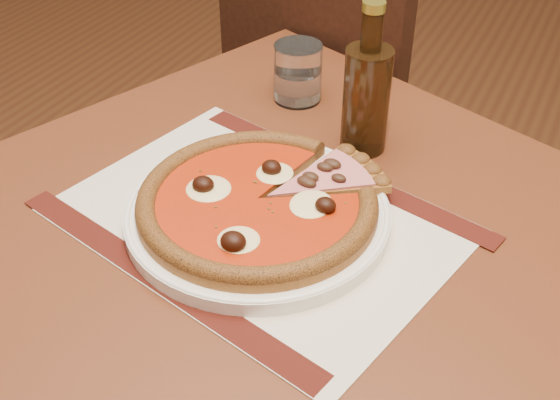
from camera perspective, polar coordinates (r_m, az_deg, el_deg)
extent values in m
cube|color=brown|center=(2.13, -13.74, -0.85)|extent=(5.00, 6.00, 0.02)
cube|color=#602E16|center=(0.84, -0.60, -3.46)|extent=(1.03, 1.03, 0.04)
cylinder|color=#602E16|center=(1.46, 0.29, -1.78)|extent=(0.05, 0.05, 0.71)
cube|color=black|center=(1.60, 6.19, 4.99)|extent=(0.50, 0.50, 0.04)
cylinder|color=black|center=(1.79, 13.63, -0.75)|extent=(0.04, 0.04, 0.40)
cylinder|color=black|center=(1.93, 4.53, 3.47)|extent=(0.04, 0.04, 0.40)
cylinder|color=black|center=(1.55, 7.19, -6.98)|extent=(0.04, 0.04, 0.40)
cylinder|color=black|center=(1.71, -2.59, -1.61)|extent=(0.04, 0.04, 0.40)
cube|color=black|center=(1.35, 2.20, 10.19)|extent=(0.41, 0.14, 0.43)
cube|color=beige|center=(0.84, -1.82, -1.68)|extent=(0.51, 0.42, 0.00)
cylinder|color=white|center=(0.83, -1.84, -1.15)|extent=(0.31, 0.31, 0.02)
cylinder|color=brown|center=(0.82, -1.86, -0.33)|extent=(0.28, 0.28, 0.01)
torus|color=brown|center=(0.82, -1.86, 0.00)|extent=(0.28, 0.28, 0.02)
cylinder|color=#A22F07|center=(0.82, -1.87, 0.06)|extent=(0.24, 0.24, 0.00)
ellipsoid|color=#F3E5A3|center=(0.85, -0.54, 2.20)|extent=(0.05, 0.04, 0.01)
ellipsoid|color=#F3E5A3|center=(0.84, -7.03, 1.32)|extent=(0.05, 0.04, 0.01)
ellipsoid|color=#F3E5A3|center=(0.78, -2.85, -1.87)|extent=(0.05, 0.04, 0.01)
ellipsoid|color=#F3E5A3|center=(0.80, 3.72, -0.29)|extent=(0.05, 0.04, 0.01)
ellipsoid|color=black|center=(0.85, -0.62, 3.31)|extent=(0.03, 0.02, 0.02)
ellipsoid|color=black|center=(0.83, -7.79, 2.03)|extent=(0.03, 0.02, 0.02)
ellipsoid|color=black|center=(0.76, -3.21, -1.59)|extent=(0.03, 0.02, 0.02)
ellipsoid|color=black|center=(0.79, 4.38, 0.01)|extent=(0.03, 0.02, 0.02)
ellipsoid|color=#331D12|center=(0.83, 2.26, 1.24)|extent=(0.02, 0.02, 0.01)
ellipsoid|color=#331D12|center=(0.85, 4.64, 1.99)|extent=(0.02, 0.02, 0.01)
ellipsoid|color=#331D12|center=(0.84, 2.02, 1.57)|extent=(0.02, 0.02, 0.01)
ellipsoid|color=#331D12|center=(0.86, 4.10, 2.55)|extent=(0.02, 0.02, 0.01)
ellipsoid|color=#331D12|center=(0.84, 1.69, 1.88)|extent=(0.02, 0.02, 0.01)
ellipsoid|color=#331D12|center=(0.87, 3.42, 3.04)|extent=(0.02, 0.02, 0.01)
cylinder|color=white|center=(1.06, 1.46, 10.31)|extent=(0.08, 0.08, 0.09)
cylinder|color=#311E0C|center=(0.94, 7.00, 8.01)|extent=(0.06, 0.06, 0.14)
cylinder|color=#311E0C|center=(0.89, 7.46, 13.21)|extent=(0.03, 0.03, 0.06)
cylinder|color=#9C9A34|center=(0.88, 7.65, 15.35)|extent=(0.03, 0.03, 0.01)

